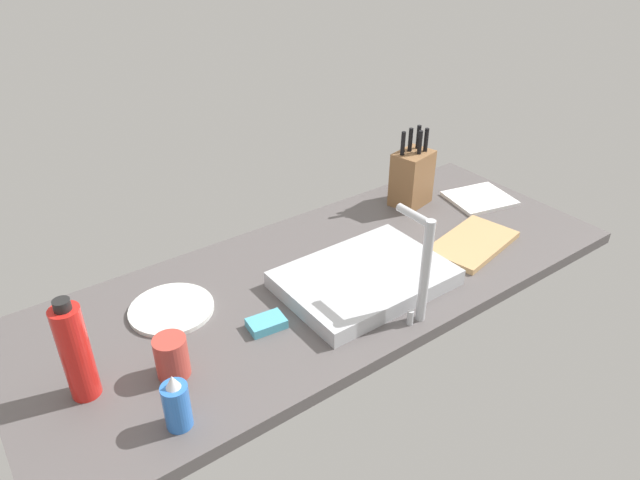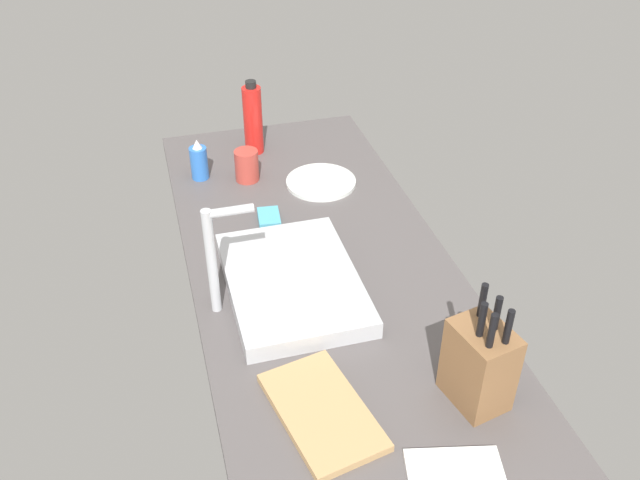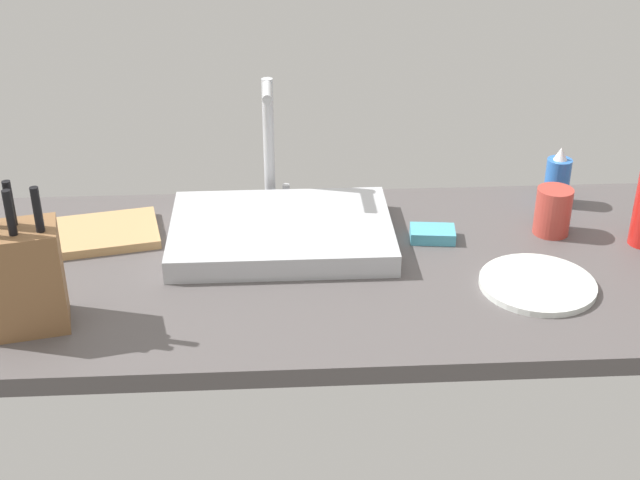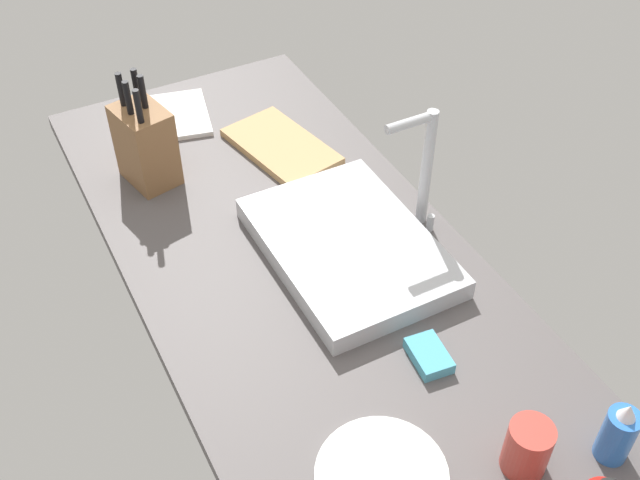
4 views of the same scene
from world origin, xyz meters
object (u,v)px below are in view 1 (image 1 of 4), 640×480
dish_sponge (266,323)px  coffee_mug (172,357)px  cutting_board (473,243)px  dish_towel (480,199)px  water_bottle (76,352)px  faucet (422,264)px  sink_basin (365,278)px  dinner_plate (171,309)px  knife_block (412,177)px  soap_bottle (177,404)px

dish_sponge → coffee_mug: bearing=3.5°
cutting_board → dish_towel: (-25.03, -18.74, -0.30)cm
water_bottle → dish_towel: bearing=-175.6°
faucet → cutting_board: size_ratio=0.99×
sink_basin → cutting_board: 39.66cm
faucet → dinner_plate: size_ratio=1.31×
knife_block → faucet: bearing=35.7°
knife_block → soap_bottle: size_ratio=2.01×
sink_basin → dish_towel: sink_basin is taller
knife_block → coffee_mug: (98.87, 28.84, -4.77)cm
dinner_plate → sink_basin: bearing=156.6°
dinner_plate → dish_sponge: dish_sponge is taller
cutting_board → dinner_plate: (86.34, -23.77, -0.30)cm
dish_towel → dish_sponge: bearing=8.8°
dish_towel → dish_sponge: dish_sponge is taller
soap_bottle → coffee_mug: (-4.96, -13.90, -0.74)cm
faucet → coffee_mug: faucet is taller
cutting_board → coffee_mug: 95.05cm
dinner_plate → coffee_mug: (8.59, 21.23, 4.33)cm
dinner_plate → water_bottle: bearing=30.9°
faucet → water_bottle: bearing=-17.0°
faucet → dish_sponge: (32.57, -18.68, -14.82)cm
water_bottle → coffee_mug: size_ratio=2.50×
soap_bottle → water_bottle: 23.90cm
knife_block → dish_towel: bearing=136.8°
dinner_plate → dish_sponge: (-16.22, 19.70, 0.60)cm
faucet → cutting_board: bearing=-158.7°
knife_block → dinner_plate: 91.06cm
coffee_mug → dish_sponge: (-24.80, -1.53, -3.73)cm
soap_bottle → dinner_plate: (-13.55, -35.13, -5.06)cm
faucet → dish_sponge: size_ratio=3.12×
cutting_board → water_bottle: size_ratio=1.16×
dinner_plate → dish_towel: bearing=177.4°
cutting_board → knife_block: bearing=-97.2°
dish_towel → faucet: bearing=28.1°
soap_bottle → water_bottle: size_ratio=0.53×
faucet → soap_bottle: faucet is taller
cutting_board → dish_towel: bearing=-143.2°
coffee_mug → dinner_plate: bearing=-112.0°
sink_basin → dish_sponge: bearing=-1.1°
soap_bottle → dinner_plate: bearing=-111.1°
dinner_plate → dish_sponge: 25.52cm
knife_block → coffee_mug: knife_block is taller
water_bottle → coffee_mug: 19.45cm
coffee_mug → dish_towel: bearing=-172.3°
soap_bottle → dish_sponge: bearing=-152.6°
dish_towel → coffee_mug: coffee_mug is taller
soap_bottle → coffee_mug: size_ratio=1.33×
knife_block → water_bottle: 118.56cm
faucet → dinner_plate: 63.96cm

